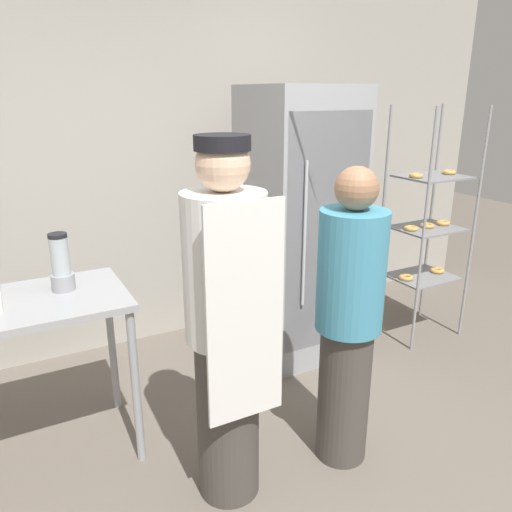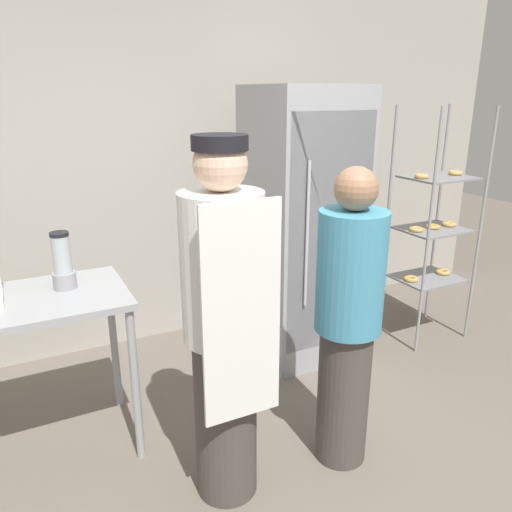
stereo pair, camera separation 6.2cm
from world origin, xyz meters
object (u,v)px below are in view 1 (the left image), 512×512
Objects in this scene: refrigerator at (298,227)px; person_baker at (227,325)px; person_customer at (348,320)px; baking_rack at (427,228)px; blender_pitcher at (61,265)px.

person_baker is (-1.08, -1.08, -0.07)m from refrigerator.
person_customer is (0.65, -0.06, -0.10)m from person_baker.
person_customer is at bearing -148.69° from baking_rack.
person_customer is at bearing -4.91° from person_baker.
blender_pitcher is at bearing -178.17° from baking_rack.
refrigerator reaches higher than baking_rack.
blender_pitcher is (-2.71, -0.09, 0.17)m from baking_rack.
refrigerator is at bearing 11.17° from blender_pitcher.
person_baker is (0.58, -0.76, -0.15)m from blender_pitcher.
blender_pitcher is 1.50m from person_customer.
person_customer is at bearing -33.34° from blender_pitcher.
blender_pitcher is at bearing -168.83° from refrigerator.
refrigerator reaches higher than blender_pitcher.
refrigerator is 1.23m from person_customer.
person_baker reaches higher than blender_pitcher.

